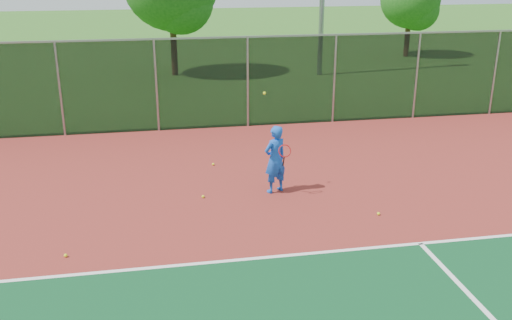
{
  "coord_description": "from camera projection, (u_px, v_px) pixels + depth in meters",
  "views": [
    {
      "loc": [
        -3.08,
        -6.45,
        5.45
      ],
      "look_at": [
        -0.99,
        5.0,
        1.3
      ],
      "focal_mm": 40.0,
      "sensor_mm": 36.0,
      "label": 1
    }
  ],
  "objects": [
    {
      "name": "practice_ball_0",
      "position": [
        213.0,
        164.0,
        15.74
      ],
      "size": [
        0.07,
        0.07,
        0.07
      ],
      "primitive_type": "sphere",
      "color": "yellow",
      "rests_on": "court_apron"
    },
    {
      "name": "tree_back_mid",
      "position": [
        413.0,
        1.0,
        32.16
      ],
      "size": [
        3.39,
        3.39,
        4.97
      ],
      "color": "#372414",
      "rests_on": "ground"
    },
    {
      "name": "practice_ball_3",
      "position": [
        203.0,
        197.0,
        13.61
      ],
      "size": [
        0.07,
        0.07,
        0.07
      ],
      "primitive_type": "sphere",
      "color": "yellow",
      "rests_on": "court_apron"
    },
    {
      "name": "practice_ball_1",
      "position": [
        379.0,
        214.0,
        12.7
      ],
      "size": [
        0.07,
        0.07,
        0.07
      ],
      "primitive_type": "sphere",
      "color": "yellow",
      "rests_on": "court_apron"
    },
    {
      "name": "practice_ball_4",
      "position": [
        66.0,
        255.0,
        10.92
      ],
      "size": [
        0.07,
        0.07,
        0.07
      ],
      "primitive_type": "sphere",
      "color": "yellow",
      "rests_on": "court_apron"
    },
    {
      "name": "fence_back",
      "position": [
        248.0,
        81.0,
        18.92
      ],
      "size": [
        30.0,
        0.06,
        3.03
      ],
      "color": "black",
      "rests_on": "court_apron"
    },
    {
      "name": "tennis_player",
      "position": [
        275.0,
        159.0,
        13.72
      ],
      "size": [
        0.73,
        0.73,
        2.49
      ],
      "color": "blue",
      "rests_on": "court_apron"
    },
    {
      "name": "court_apron",
      "position": [
        341.0,
        280.0,
        10.18
      ],
      "size": [
        30.0,
        20.0,
        0.02
      ],
      "primitive_type": "cube",
      "color": "maroon",
      "rests_on": "ground"
    }
  ]
}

